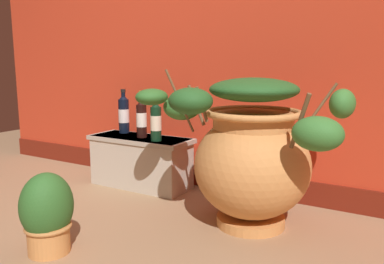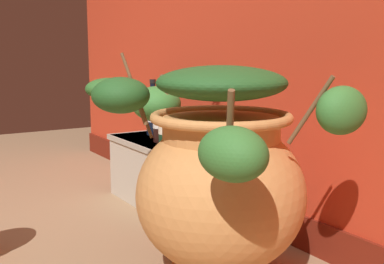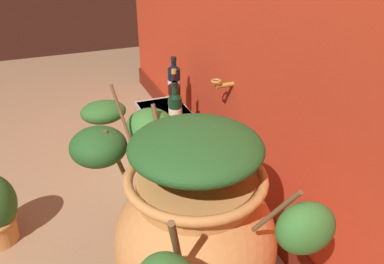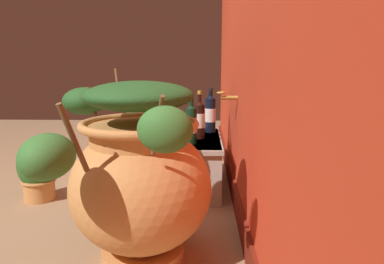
% 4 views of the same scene
% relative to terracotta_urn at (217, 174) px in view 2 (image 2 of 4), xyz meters
% --- Properties ---
extents(terracotta_urn, '(1.09, 0.72, 0.86)m').
position_rel_terracotta_urn_xyz_m(terracotta_urn, '(0.00, 0.00, 0.00)').
color(terracotta_urn, '#D68E4C').
rests_on(terracotta_urn, ground_plane).
extents(stone_ledge, '(0.77, 0.30, 0.37)m').
position_rel_terracotta_urn_xyz_m(stone_ledge, '(-0.96, 0.27, -0.22)').
color(stone_ledge, beige).
rests_on(stone_ledge, ground_plane).
extents(wine_bottle_left, '(0.08, 0.08, 0.33)m').
position_rel_terracotta_urn_xyz_m(wine_bottle_left, '(-1.18, 0.35, 0.10)').
color(wine_bottle_left, black).
rests_on(wine_bottle_left, stone_ledge).
extents(wine_bottle_middle, '(0.08, 0.08, 0.33)m').
position_rel_terracotta_urn_xyz_m(wine_bottle_middle, '(-0.78, 0.21, 0.09)').
color(wine_bottle_middle, black).
rests_on(wine_bottle_middle, stone_ledge).
extents(wine_bottle_right, '(0.07, 0.07, 0.33)m').
position_rel_terracotta_urn_xyz_m(wine_bottle_right, '(-0.95, 0.27, 0.09)').
color(wine_bottle_right, black).
rests_on(wine_bottle_right, stone_ledge).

